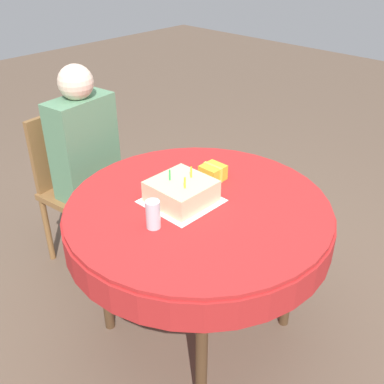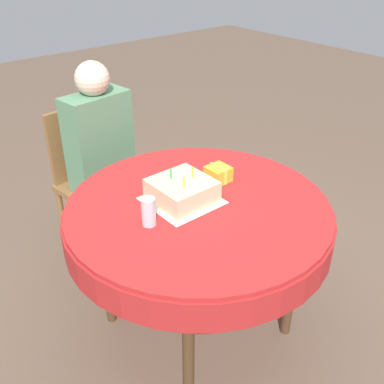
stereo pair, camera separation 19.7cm
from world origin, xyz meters
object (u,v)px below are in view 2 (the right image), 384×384
at_px(gift_box, 218,174).
at_px(person, 102,148).
at_px(birthday_cake, 182,191).
at_px(chair, 96,176).
at_px(drinking_glass, 149,212).

bearing_deg(gift_box, person, 106.08).
bearing_deg(birthday_cake, gift_box, 7.55).
relative_size(chair, drinking_glass, 7.46).
relative_size(person, gift_box, 11.19).
bearing_deg(chair, person, -90.00).
bearing_deg(birthday_cake, drinking_glass, -165.30).
bearing_deg(person, chair, 90.00).
xyz_separation_m(chair, drinking_glass, (-0.24, -0.94, 0.31)).
xyz_separation_m(birthday_cake, gift_box, (0.25, 0.03, -0.02)).
bearing_deg(chair, drinking_glass, -111.85).
distance_m(birthday_cake, drinking_glass, 0.23).
bearing_deg(gift_box, chair, 105.12).
bearing_deg(chair, gift_box, -82.21).
relative_size(drinking_glass, gift_box, 1.13).
height_order(birthday_cake, drinking_glass, birthday_cake).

